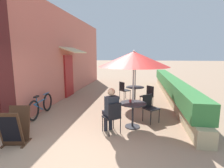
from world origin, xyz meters
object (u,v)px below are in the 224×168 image
at_px(patio_umbrella_near, 134,59).
at_px(patio_umbrella_mid, 136,58).
at_px(cafe_chair_mid_left, 148,95).
at_px(coffee_cup_mid, 133,86).
at_px(patio_table_near, 133,110).
at_px(cafe_chair_mid_right, 124,89).
at_px(menu_board, 15,127).
at_px(cafe_chair_near_left, 150,106).
at_px(patio_table_mid, 135,91).
at_px(seated_patron_near_right, 111,108).
at_px(bicycle_leaning, 41,106).
at_px(coffee_cup_near, 130,101).
at_px(cafe_chair_near_right, 113,115).

bearing_deg(patio_umbrella_near, patio_umbrella_mid, 90.44).
xyz_separation_m(cafe_chair_mid_left, coffee_cup_mid, (-0.63, 0.50, 0.26)).
height_order(patio_table_near, cafe_chair_mid_right, cafe_chair_mid_right).
distance_m(patio_umbrella_near, patio_umbrella_mid, 2.60).
bearing_deg(menu_board, patio_umbrella_near, 18.07).
distance_m(cafe_chair_near_left, patio_umbrella_mid, 2.60).
xyz_separation_m(cafe_chair_near_left, patio_umbrella_mid, (-0.53, 2.07, 1.49)).
height_order(cafe_chair_near_left, menu_board, menu_board).
relative_size(patio_table_mid, menu_board, 0.90).
relative_size(seated_patron_near_right, cafe_chair_mid_left, 1.44).
height_order(patio_umbrella_mid, cafe_chair_mid_left, patio_umbrella_mid).
bearing_deg(bicycle_leaning, coffee_cup_mid, 29.72).
bearing_deg(coffee_cup_near, menu_board, -150.74).
bearing_deg(patio_umbrella_near, cafe_chair_mid_right, 100.30).
bearing_deg(menu_board, patio_table_near, 18.07).
height_order(coffee_cup_near, cafe_chair_mid_left, cafe_chair_mid_left).
bearing_deg(coffee_cup_mid, patio_umbrella_near, -87.66).
relative_size(cafe_chair_near_right, coffee_cup_near, 9.67).
height_order(patio_umbrella_near, coffee_cup_mid, patio_umbrella_near).
bearing_deg(cafe_chair_mid_left, patio_umbrella_mid, 5.95).
height_order(cafe_chair_near_right, coffee_cup_mid, cafe_chair_near_right).
bearing_deg(menu_board, cafe_chair_near_right, 12.50).
bearing_deg(cafe_chair_near_right, patio_umbrella_mid, 40.80).
bearing_deg(patio_table_near, patio_umbrella_mid, 90.44).
distance_m(patio_table_near, coffee_cup_mid, 2.62).
xyz_separation_m(cafe_chair_near_right, seated_patron_near_right, (-0.07, 0.09, 0.17)).
bearing_deg(patio_table_near, seated_patron_near_right, -142.44).
xyz_separation_m(patio_table_near, coffee_cup_mid, (-0.11, 2.60, 0.24)).
height_order(patio_table_near, patio_table_mid, same).
height_order(patio_umbrella_mid, cafe_chair_mid_right, patio_umbrella_mid).
height_order(cafe_chair_near_left, cafe_chair_mid_left, same).
bearing_deg(menu_board, bicycle_leaning, 94.62).
relative_size(patio_table_near, coffee_cup_near, 8.74).
xyz_separation_m(coffee_cup_mid, bicycle_leaning, (-3.13, -2.11, -0.43)).
height_order(patio_table_mid, patio_umbrella_mid, patio_umbrella_mid).
xyz_separation_m(patio_table_near, cafe_chair_near_left, (0.51, 0.53, -0.02)).
height_order(cafe_chair_mid_right, coffee_cup_mid, cafe_chair_mid_right).
bearing_deg(patio_umbrella_near, cafe_chair_near_right, -133.72).
xyz_separation_m(coffee_cup_near, coffee_cup_mid, (-0.03, 2.56, 0.00)).
bearing_deg(cafe_chair_near_right, seated_patron_near_right, 90.00).
relative_size(seated_patron_near_right, bicycle_leaning, 0.74).
bearing_deg(coffee_cup_mid, cafe_chair_mid_right, 132.60).
xyz_separation_m(coffee_cup_near, patio_umbrella_mid, (0.06, 2.56, 1.22)).
xyz_separation_m(coffee_cup_near, patio_table_mid, (0.06, 2.56, -0.24)).
bearing_deg(cafe_chair_near_left, patio_table_near, 5.95).
bearing_deg(cafe_chair_near_left, coffee_cup_mid, -113.75).
bearing_deg(cafe_chair_mid_left, cafe_chair_near_right, 117.07).
xyz_separation_m(patio_table_near, seated_patron_near_right, (-0.58, -0.45, 0.15)).
height_order(cafe_chair_near_right, cafe_chair_mid_right, same).
bearing_deg(patio_umbrella_near, menu_board, -152.18).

